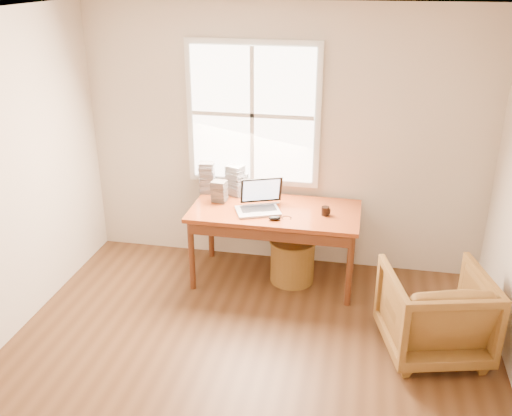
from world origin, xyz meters
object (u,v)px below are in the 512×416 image
at_px(desk, 275,211).
at_px(armchair, 435,312).
at_px(coffee_mug, 325,211).
at_px(cd_stack_a, 235,180).
at_px(laptop, 258,196).
at_px(wicker_stool, 292,261).

distance_m(desk, armchair, 1.73).
height_order(coffee_mug, cd_stack_a, cd_stack_a).
bearing_deg(coffee_mug, armchair, -28.97).
bearing_deg(desk, armchair, -31.67).
bearing_deg(desk, laptop, -147.30).
distance_m(laptop, cd_stack_a, 0.49).
bearing_deg(laptop, wicker_stool, -6.25).
xyz_separation_m(desk, cd_stack_a, (-0.45, 0.29, 0.17)).
distance_m(desk, cd_stack_a, 0.57).
distance_m(armchair, cd_stack_a, 2.29).
bearing_deg(laptop, coffee_mug, -17.85).
relative_size(desk, cd_stack_a, 5.24).
height_order(wicker_stool, cd_stack_a, cd_stack_a).
relative_size(desk, coffee_mug, 19.40).
xyz_separation_m(desk, laptop, (-0.15, -0.10, 0.18)).
relative_size(desk, laptop, 3.48).
height_order(armchair, cd_stack_a, cd_stack_a).
relative_size(laptop, cd_stack_a, 1.51).
distance_m(desk, laptop, 0.26).
xyz_separation_m(desk, coffee_mug, (0.48, -0.04, 0.06)).
bearing_deg(cd_stack_a, wicker_stool, -24.81).
bearing_deg(laptop, cd_stack_a, 105.72).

